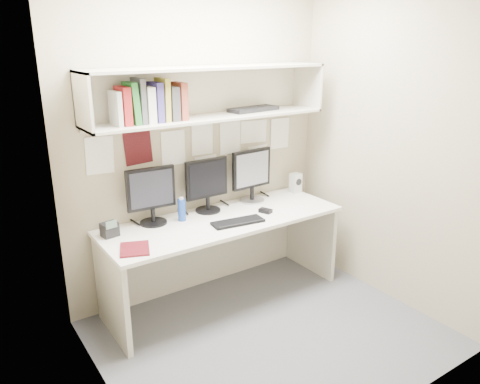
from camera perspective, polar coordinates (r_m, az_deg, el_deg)
floor at (r=3.69m, az=3.68°, el=-16.92°), size 2.40×2.00×0.01m
wall_back at (r=3.94m, az=-4.91°, el=6.11°), size 2.40×0.02×2.60m
wall_front at (r=2.46m, az=18.68°, el=-2.16°), size 2.40×0.02×2.60m
wall_left at (r=2.59m, az=-17.21°, el=-1.00°), size 0.02×2.00×2.60m
wall_right at (r=3.97m, az=17.97°, el=5.38°), size 0.02×2.00×2.60m
desk at (r=3.96m, az=-2.03°, el=-8.10°), size 2.00×0.70×0.73m
overhead_hutch at (r=3.75m, az=-4.01°, el=12.04°), size 2.00×0.38×0.40m
pinned_papers at (r=3.95m, az=-4.85°, el=5.39°), size 1.92×0.01×0.48m
monitor_left at (r=3.69m, az=-10.77°, el=-0.16°), size 0.39×0.21×0.45m
monitor_center at (r=3.90m, az=-4.07°, el=1.11°), size 0.39×0.21×0.45m
monitor_right at (r=4.14m, az=1.42°, el=2.27°), size 0.40×0.22×0.47m
keyboard at (r=3.70m, az=-0.26°, el=-3.68°), size 0.43×0.20×0.02m
mouse at (r=3.93m, az=3.11°, el=-2.30°), size 0.10×0.12×0.03m
speaker at (r=4.47m, az=6.78°, el=1.13°), size 0.09×0.10×0.18m
blue_bottle at (r=3.76m, az=-7.12°, el=-2.14°), size 0.06×0.06×0.20m
maroon_notebook at (r=3.33m, az=-12.71°, el=-6.78°), size 0.27×0.30×0.01m
desk_phone at (r=3.58m, az=-15.60°, el=-4.41°), size 0.13×0.12×0.14m
book_stack at (r=3.48m, az=-10.97°, el=10.60°), size 0.54×0.20×0.32m
hutch_tray at (r=4.00m, az=1.64°, el=10.07°), size 0.46×0.22×0.03m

